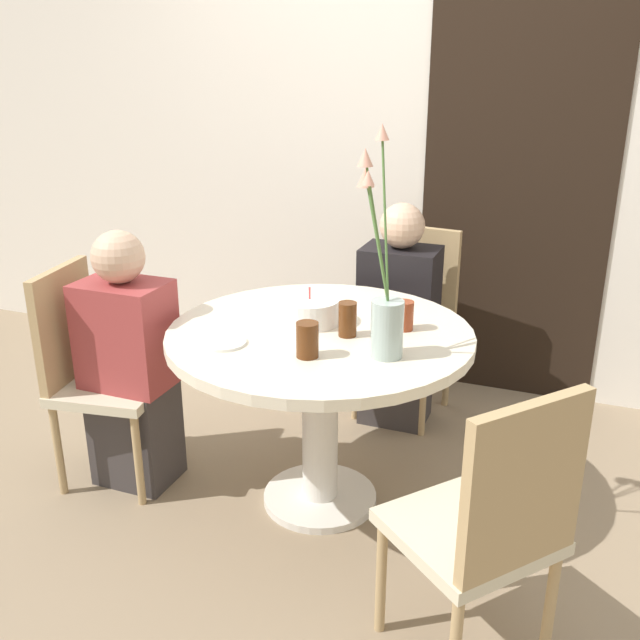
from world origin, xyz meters
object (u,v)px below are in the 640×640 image
chair_right_flank (411,312)px  drink_glass_0 (348,319)px  flower_vase (384,295)px  drink_glass_1 (404,316)px  drink_glass_2 (307,340)px  birthday_cake (310,311)px  chair_left_flank (92,365)px  person_guest (398,323)px  side_plate (223,342)px  person_woman (130,369)px  chair_far_back (490,520)px

chair_right_flank → drink_glass_0: (0.00, -0.93, 0.29)m
flower_vase → drink_glass_1: (0.01, 0.25, -0.15)m
flower_vase → drink_glass_2: 0.29m
birthday_cake → drink_glass_1: (0.34, 0.06, 0.01)m
flower_vase → drink_glass_2: (-0.22, -0.11, -0.15)m
chair_right_flank → chair_left_flank: 1.48m
chair_left_flank → person_guest: bearing=-56.9°
flower_vase → person_guest: flower_vase is taller
side_plate → person_woman: 0.56m
flower_vase → person_woman: (-1.03, 0.01, -0.44)m
birthday_cake → drink_glass_1: size_ratio=2.09×
person_guest → drink_glass_2: bearing=-92.4°
birthday_cake → flower_vase: size_ratio=0.30×
chair_right_flank → drink_glass_0: bearing=-83.3°
birthday_cake → side_plate: 0.36m
chair_right_flank → birthday_cake: size_ratio=4.00×
chair_far_back → flower_vase: size_ratio=1.21×
drink_glass_0 → chair_left_flank: bearing=-172.6°
drink_glass_2 → person_woman: bearing=171.8°
chair_right_flank → drink_glass_0: chair_right_flank is taller
drink_glass_2 → birthday_cake: bearing=110.7°
birthday_cake → side_plate: size_ratio=1.38×
chair_right_flank → chair_far_back: size_ratio=1.00×
chair_left_flank → flower_vase: size_ratio=1.21×
drink_glass_2 → chair_far_back: bearing=-27.9°
person_guest → side_plate: bearing=-109.5°
chair_far_back → drink_glass_0: size_ratio=7.20×
side_plate → drink_glass_1: drink_glass_1 is taller
birthday_cake → drink_glass_0: bearing=-23.0°
chair_far_back → birthday_cake: (-0.78, 0.65, 0.27)m
side_plate → chair_far_back: bearing=-19.7°
person_guest → chair_far_back: bearing=-65.2°
chair_far_back → drink_glass_1: (-0.44, 0.71, 0.28)m
flower_vase → side_plate: size_ratio=4.56×
chair_left_flank → flower_vase: (1.19, 0.02, 0.43)m
chair_right_flank → drink_glass_1: 0.87m
chair_left_flank → drink_glass_1: size_ratio=8.35×
drink_glass_2 → person_woman: person_woman is taller
chair_far_back → birthday_cake: size_ratio=4.00×
drink_glass_1 → chair_right_flank: bearing=102.0°
flower_vase → side_plate: (-0.53, -0.11, -0.20)m
chair_far_back → side_plate: 1.07m
chair_right_flank → person_woman: (-0.87, -1.04, -0.00)m
drink_glass_1 → person_guest: size_ratio=0.10×
side_plate → drink_glass_2: size_ratio=1.36×
chair_right_flank → chair_left_flank: same height
chair_right_flank → person_woman: person_woman is taller
drink_glass_1 → drink_glass_2: bearing=-123.0°
chair_far_back → birthday_cake: bearing=-90.4°
chair_far_back → person_woman: 1.55m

